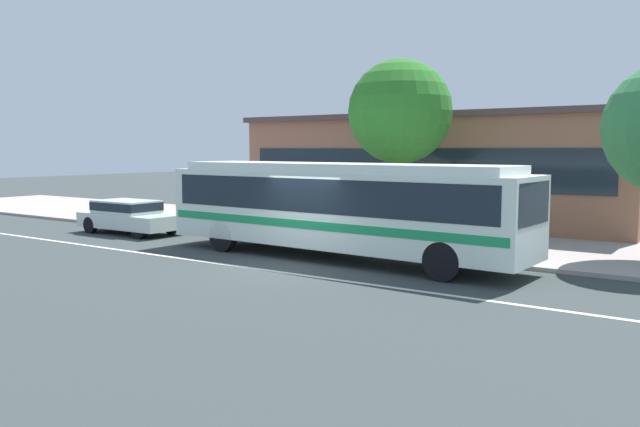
% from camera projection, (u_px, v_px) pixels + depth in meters
% --- Properties ---
extents(ground_plane, '(120.00, 120.00, 0.00)m').
position_uv_depth(ground_plane, '(291.00, 267.00, 17.67)').
color(ground_plane, '#343B3B').
extents(sidewalk_slab, '(60.00, 8.00, 0.12)m').
position_uv_depth(sidewalk_slab, '(407.00, 236.00, 23.54)').
color(sidewalk_slab, '#A19591').
rests_on(sidewalk_slab, ground_plane).
extents(lane_stripe_center, '(56.00, 0.16, 0.01)m').
position_uv_depth(lane_stripe_center, '(274.00, 271.00, 17.01)').
color(lane_stripe_center, silver).
rests_on(lane_stripe_center, ground_plane).
extents(transit_bus, '(11.75, 3.01, 2.85)m').
position_uv_depth(transit_bus, '(338.00, 204.00, 18.76)').
color(transit_bus, silver).
rests_on(transit_bus, ground_plane).
extents(sedan_behind_bus, '(4.32, 1.79, 1.29)m').
position_uv_depth(sedan_behind_bus, '(129.00, 215.00, 24.57)').
color(sedan_behind_bus, silver).
rests_on(sedan_behind_bus, ground_plane).
extents(pedestrian_waiting_near_sign, '(0.36, 0.36, 1.66)m').
position_uv_depth(pedestrian_waiting_near_sign, '(259.00, 209.00, 23.22)').
color(pedestrian_waiting_near_sign, '#3A2941').
rests_on(pedestrian_waiting_near_sign, sidewalk_slab).
extents(pedestrian_walking_along_curb, '(0.41, 0.41, 1.64)m').
position_uv_depth(pedestrian_walking_along_curb, '(347.00, 211.00, 22.42)').
color(pedestrian_walking_along_curb, '#343540').
rests_on(pedestrian_walking_along_curb, sidewalk_slab).
extents(bus_stop_sign, '(0.08, 0.44, 2.45)m').
position_uv_depth(bus_stop_sign, '(539.00, 206.00, 17.55)').
color(bus_stop_sign, gray).
rests_on(bus_stop_sign, sidewalk_slab).
extents(street_tree_near_stop, '(3.74, 3.74, 6.36)m').
position_uv_depth(street_tree_near_stop, '(400.00, 112.00, 22.70)').
color(street_tree_near_stop, brown).
rests_on(street_tree_near_stop, sidewalk_slab).
extents(station_building, '(17.35, 8.94, 4.76)m').
position_uv_depth(station_building, '(450.00, 168.00, 29.14)').
color(station_building, '#8F5D47').
rests_on(station_building, ground_plane).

